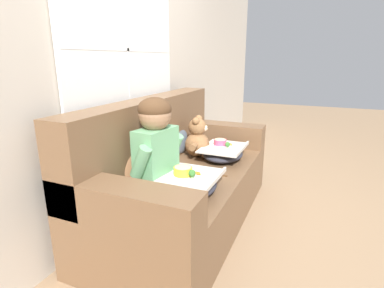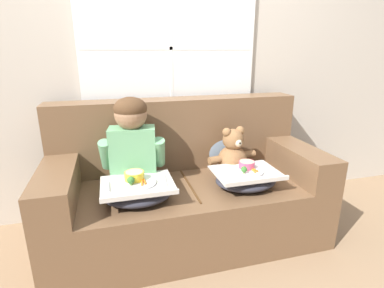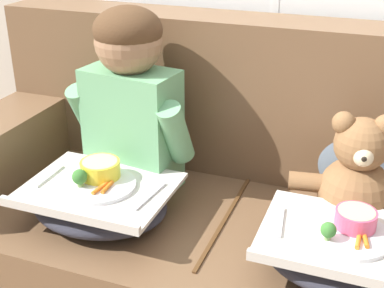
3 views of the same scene
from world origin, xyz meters
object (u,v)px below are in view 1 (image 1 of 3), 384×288
couch (179,179)px  throw_pillow_behind_teddy (178,135)px  teddy_bear (198,139)px  lap_tray_child (190,184)px  child_figure (156,139)px  throw_pillow_behind_child (133,159)px  lap_tray_teddy (223,152)px

couch → throw_pillow_behind_teddy: 0.48m
teddy_bear → lap_tray_child: (-0.73, -0.24, -0.09)m
throw_pillow_behind_teddy → child_figure: bearing=-165.4°
throw_pillow_behind_teddy → lap_tray_child: bearing=-149.5°
couch → teddy_bear: (0.37, -0.01, 0.24)m
couch → throw_pillow_behind_child: bearing=153.7°
throw_pillow_behind_child → throw_pillow_behind_teddy: throw_pillow_behind_child is taller
throw_pillow_behind_child → lap_tray_child: throw_pillow_behind_child is taller
child_figure → lap_tray_teddy: child_figure is taller
couch → throw_pillow_behind_child: size_ratio=5.04×
lap_tray_teddy → throw_pillow_behind_child: bearing=149.4°
throw_pillow_behind_teddy → lap_tray_teddy: bearing=-89.9°
teddy_bear → lap_tray_teddy: 0.26m
lap_tray_child → lap_tray_teddy: size_ratio=1.02×
child_figure → couch: bearing=1.4°
throw_pillow_behind_child → lap_tray_teddy: 0.86m
throw_pillow_behind_child → child_figure: size_ratio=0.61×
throw_pillow_behind_child → teddy_bear: bearing=-14.8°
teddy_bear → lap_tray_teddy: (-0.00, -0.24, -0.09)m
couch → throw_pillow_behind_teddy: (0.37, 0.18, 0.26)m
couch → throw_pillow_behind_teddy: bearing=26.3°
teddy_bear → lap_tray_child: bearing=-162.0°
couch → teddy_bear: size_ratio=4.80×
couch → lap_tray_teddy: size_ratio=4.34×
throw_pillow_behind_teddy → lap_tray_child: 0.86m
child_figure → teddy_bear: 0.75m
throw_pillow_behind_child → lap_tray_child: bearing=-90.1°
child_figure → lap_tray_child: size_ratio=1.38×
couch → throw_pillow_behind_child: 0.48m
lap_tray_teddy → couch: bearing=145.5°
teddy_bear → lap_tray_teddy: size_ratio=0.90×
teddy_bear → lap_tray_child: size_ratio=0.89×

